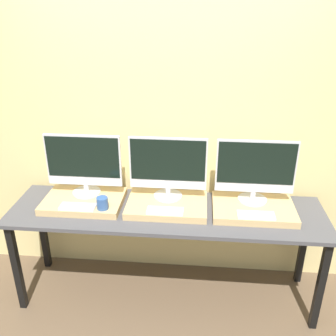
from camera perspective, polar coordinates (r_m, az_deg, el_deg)
ground_plane at (r=3.06m, az=-0.80°, el=-22.37°), size 12.00×12.00×0.00m
wall_back at (r=2.94m, az=0.46°, el=5.93°), size 8.00×0.04×2.60m
workbench at (r=2.84m, az=-0.23°, el=-7.75°), size 2.35×0.62×0.79m
wooden_riser_left at (r=2.95m, az=-12.70°, el=-4.94°), size 0.60×0.41×0.05m
monitor_left at (r=2.90m, az=-12.72°, el=0.69°), size 0.58×0.22×0.48m
keyboard_left at (r=2.81m, az=-13.60°, el=-5.74°), size 0.26×0.11×0.01m
mug at (r=2.74m, az=-9.97°, el=-5.30°), size 0.08×0.08×0.09m
wooden_riser_center at (r=2.82m, az=-0.16°, el=-5.64°), size 0.60×0.41×0.05m
monitor_center at (r=2.77m, az=-0.00°, el=0.22°), size 0.58×0.22×0.48m
keyboard_center at (r=2.69m, az=-0.45°, el=-6.53°), size 0.26×0.11×0.01m
wooden_riser_right at (r=2.84m, az=12.86°, el=-6.09°), size 0.60×0.41×0.05m
monitor_right at (r=2.79m, az=13.19°, el=-0.28°), size 0.58×0.22×0.48m
keyboard_right at (r=2.71m, az=13.27°, el=-6.99°), size 0.26×0.11×0.01m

